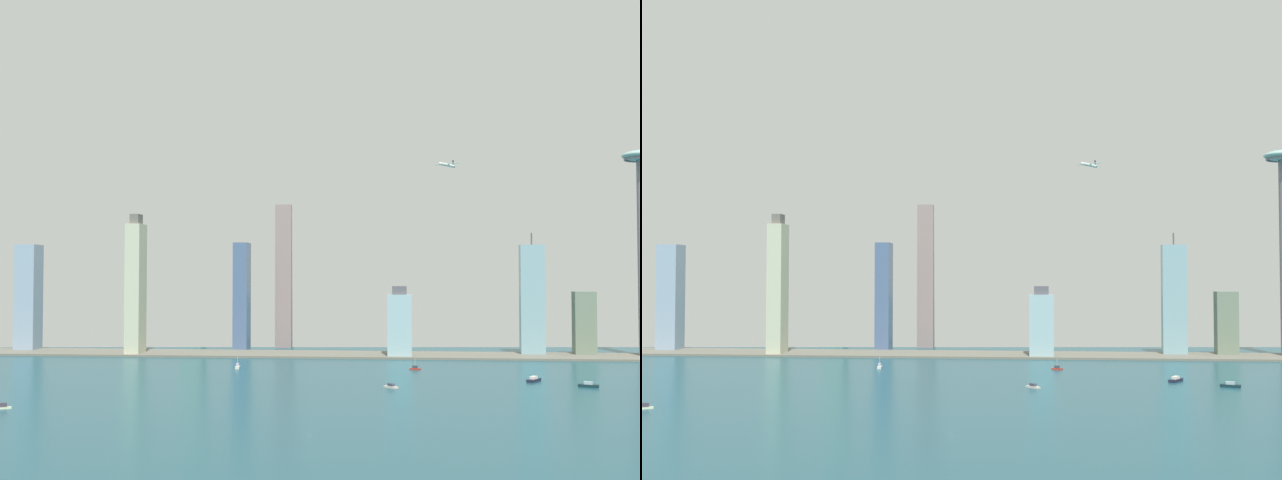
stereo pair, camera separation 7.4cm
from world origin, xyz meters
TOP-DOWN VIEW (x-y plane):
  - ground_plane at (0.00, 0.00)m, footprint 6000.00×6000.00m
  - waterfront_pier at (0.00, 433.90)m, footprint 958.40×72.15m
  - skyscraper_0 at (-129.64, 483.65)m, footprint 16.07×27.61m
  - skyscraper_1 at (-199.11, 536.44)m, footprint 26.37×25.68m
  - skyscraper_2 at (50.02, 416.78)m, footprint 25.15×19.37m
  - skyscraper_3 at (-86.99, 529.79)m, footprint 19.41×20.26m
  - skyscraper_4 at (-233.74, 419.01)m, footprint 15.91×27.95m
  - skyscraper_5 at (246.02, 452.83)m, footprint 22.43×19.00m
  - skyscraper_6 at (191.44, 451.17)m, footprint 25.49×14.39m
  - skyscraper_7 at (-370.14, 454.48)m, footprint 23.38×26.04m
  - boat_0 at (158.28, 232.31)m, footprint 13.90×17.81m
  - boat_1 at (194.98, 202.27)m, footprint 15.84×10.21m
  - boat_2 at (-206.15, 60.71)m, footprint 10.16×7.68m
  - boat_4 at (43.33, 184.59)m, footprint 11.49×11.72m
  - boat_5 at (-99.46, 304.75)m, footprint 5.01×14.23m
  - boat_7 at (63.94, 309.24)m, footprint 10.42×6.46m
  - airplane at (102.24, 453.33)m, footprint 28.07×29.85m

SIDE VIEW (x-z plane):
  - ground_plane at x=0.00m, z-range 0.00..0.00m
  - waterfront_pier at x=0.00m, z-range 0.00..2.21m
  - boat_4 at x=43.33m, z-range -0.49..2.94m
  - boat_7 at x=63.94m, z-range -3.67..6.41m
  - boat_2 at x=-206.15m, z-range -0.55..3.34m
  - boat_1 at x=194.98m, z-range -0.57..3.78m
  - boat_0 at x=158.28m, z-range -0.59..3.88m
  - boat_5 at x=-99.46m, z-range -3.89..7.26m
  - skyscraper_5 at x=246.02m, z-range 0.00..68.64m
  - skyscraper_2 at x=50.02m, z-range -2.68..71.93m
  - skyscraper_6 at x=191.44m, z-range -6.35..124.91m
  - skyscraper_7 at x=-370.14m, z-range 0.00..120.53m
  - skyscraper_0 at x=-129.64m, z-range 0.00..122.98m
  - skyscraper_4 at x=-233.74m, z-range -3.35..148.60m
  - skyscraper_3 at x=-86.99m, z-range 0.00..169.76m
  - skyscraper_1 at x=-199.11m, z-range -2.26..180.11m
  - airplane at x=102.24m, z-range 202.20..210.44m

